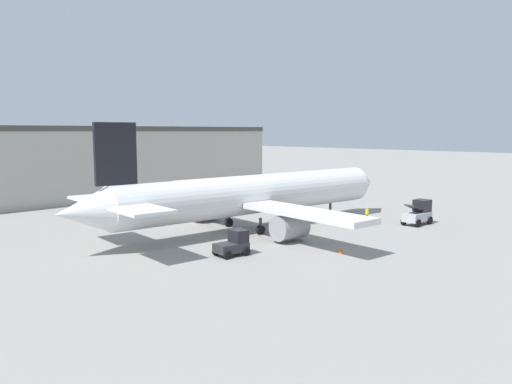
% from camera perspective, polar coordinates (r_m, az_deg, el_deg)
% --- Properties ---
extents(ground_plane, '(400.00, 400.00, 0.00)m').
position_cam_1_polar(ground_plane, '(50.34, 0.00, -4.20)').
color(ground_plane, gray).
extents(terminal_building, '(73.87, 15.28, 10.45)m').
position_cam_1_polar(terminal_building, '(76.02, -23.44, 3.00)').
color(terminal_building, '#ADA89E').
rests_on(terminal_building, ground_plane).
extents(airplane, '(38.39, 30.14, 10.46)m').
position_cam_1_polar(airplane, '(49.23, -0.78, -0.42)').
color(airplane, silver).
rests_on(airplane, ground_plane).
extents(ground_crew_worker, '(0.35, 0.35, 1.61)m').
position_cam_1_polar(ground_crew_worker, '(55.39, 12.57, -2.44)').
color(ground_crew_worker, '#1E2338').
rests_on(ground_crew_worker, ground_plane).
extents(baggage_tug, '(2.73, 2.13, 2.01)m').
position_cam_1_polar(baggage_tug, '(39.61, -2.59, -5.95)').
color(baggage_tug, '#2D2D33').
rests_on(baggage_tug, ground_plane).
extents(belt_loader_truck, '(3.51, 2.04, 2.57)m').
position_cam_1_polar(belt_loader_truck, '(55.08, 18.08, -2.31)').
color(belt_loader_truck, '#B2B2B7').
rests_on(belt_loader_truck, ground_plane).
extents(safety_cone_near, '(0.36, 0.36, 0.55)m').
position_cam_1_polar(safety_cone_near, '(40.76, 9.66, -6.59)').
color(safety_cone_near, '#EF590F').
rests_on(safety_cone_near, ground_plane).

